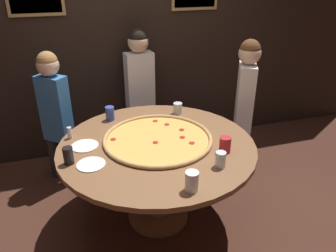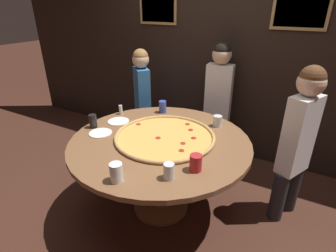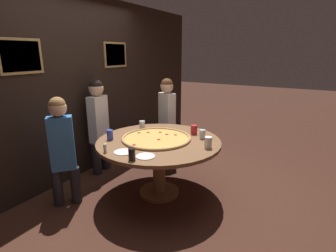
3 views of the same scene
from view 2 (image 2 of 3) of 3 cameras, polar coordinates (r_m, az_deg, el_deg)
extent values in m
plane|color=#422319|center=(2.67, -1.55, -17.06)|extent=(24.00, 24.00, 0.00)
cube|color=black|center=(3.27, 10.93, 16.06)|extent=(6.40, 0.06, 2.60)
cube|color=#9E7F4C|center=(3.53, -2.23, 24.46)|extent=(0.52, 0.02, 0.40)
cube|color=slate|center=(3.52, -2.29, 24.46)|extent=(0.46, 0.01, 0.34)
cube|color=#9E7F4C|center=(3.03, 26.96, 21.89)|extent=(0.52, 0.02, 0.40)
cube|color=slate|center=(3.02, 26.95, 21.89)|extent=(0.46, 0.01, 0.34)
cylinder|color=brown|center=(2.25, -1.76, -3.37)|extent=(1.54, 1.54, 0.04)
cylinder|color=brown|center=(2.45, -1.64, -10.99)|extent=(0.16, 0.16, 0.70)
cylinder|color=brown|center=(2.66, -1.55, -16.74)|extent=(0.52, 0.52, 0.04)
cylinder|color=#E5A84C|center=(2.27, -0.69, -2.40)|extent=(0.83, 0.83, 0.01)
torus|color=tan|center=(2.26, -0.69, -2.18)|extent=(0.87, 0.87, 0.03)
cylinder|color=#A8281E|center=(2.49, 4.25, 0.41)|extent=(0.04, 0.04, 0.00)
cylinder|color=#A8281E|center=(2.24, 5.60, -2.63)|extent=(0.04, 0.04, 0.00)
cylinder|color=#A8281E|center=(2.15, 3.27, -3.78)|extent=(0.04, 0.04, 0.00)
cylinder|color=#A8281E|center=(2.05, 2.93, -5.35)|extent=(0.04, 0.04, 0.00)
cylinder|color=#A8281E|center=(2.24, -2.19, -2.60)|extent=(0.04, 0.04, 0.00)
cylinder|color=#A8281E|center=(2.38, 4.96, -0.83)|extent=(0.04, 0.04, 0.00)
cylinder|color=#A8281E|center=(2.50, -6.47, 0.39)|extent=(0.04, 0.04, 0.00)
cylinder|color=black|center=(2.52, -16.03, 1.03)|extent=(0.07, 0.07, 0.13)
cylinder|color=silver|center=(1.74, 0.19, -9.82)|extent=(0.07, 0.07, 0.11)
cylinder|color=silver|center=(2.50, 10.72, 1.08)|extent=(0.08, 0.08, 0.10)
cylinder|color=white|center=(1.75, -11.19, -9.91)|extent=(0.08, 0.08, 0.13)
cylinder|color=#B22328|center=(1.83, 6.06, -7.98)|extent=(0.09, 0.09, 0.12)
cylinder|color=#384CB7|center=(2.77, -1.19, 4.20)|extent=(0.08, 0.08, 0.13)
cylinder|color=white|center=(2.41, -14.48, -1.48)|extent=(0.20, 0.20, 0.01)
cylinder|color=white|center=(2.61, -10.74, 1.01)|extent=(0.21, 0.21, 0.01)
cylinder|color=silver|center=(2.78, -10.26, 3.40)|extent=(0.04, 0.04, 0.08)
cylinder|color=#B7B7BC|center=(2.76, -10.33, 4.33)|extent=(0.04, 0.04, 0.01)
cylinder|color=#232328|center=(2.76, 25.36, -11.95)|extent=(0.17, 0.17, 0.48)
cylinder|color=#232328|center=(2.60, 22.87, -13.92)|extent=(0.17, 0.17, 0.48)
cube|color=white|center=(2.39, 26.58, -1.83)|extent=(0.26, 0.33, 0.67)
sphere|color=beige|center=(2.24, 28.75, 8.25)|extent=(0.21, 0.21, 0.21)
sphere|color=brown|center=(2.24, 28.94, 9.14)|extent=(0.19, 0.19, 0.19)
cylinder|color=#232328|center=(3.33, 11.97, -3.13)|extent=(0.14, 0.14, 0.49)
cylinder|color=#232328|center=(3.37, 8.29, -2.47)|extent=(0.14, 0.14, 0.49)
cube|color=white|center=(3.12, 10.94, 6.82)|extent=(0.31, 0.19, 0.69)
sphere|color=beige|center=(3.01, 11.66, 14.98)|extent=(0.21, 0.21, 0.21)
sphere|color=black|center=(3.00, 11.72, 15.68)|extent=(0.20, 0.20, 0.20)
cylinder|color=#232328|center=(3.39, -4.84, -2.44)|extent=(0.17, 0.17, 0.46)
cylinder|color=#232328|center=(3.57, -5.69, -0.98)|extent=(0.17, 0.17, 0.46)
cube|color=#3370B2|center=(3.27, -5.66, 6.92)|extent=(0.30, 0.29, 0.64)
sphere|color=beige|center=(3.16, -5.99, 14.15)|extent=(0.20, 0.20, 0.20)
sphere|color=#9E703D|center=(3.15, -6.02, 14.77)|extent=(0.18, 0.18, 0.18)
camera|label=1|loc=(1.67, -81.44, 11.67)|focal=35.00mm
camera|label=3|loc=(3.63, -62.68, 12.31)|focal=28.00mm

